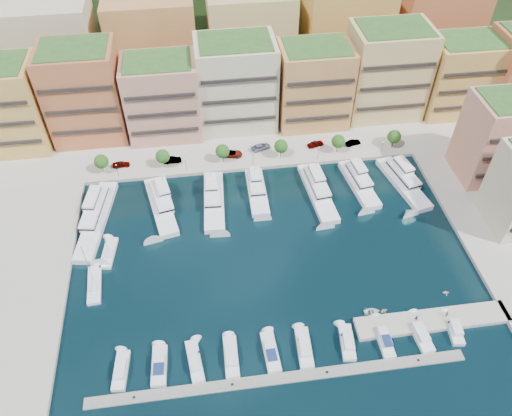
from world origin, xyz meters
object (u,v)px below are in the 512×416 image
Objects in this scene: tree_5 at (394,137)px; person_1 at (446,314)px; yacht_3 at (257,189)px; cruiser_6 at (347,342)px; yacht_6 at (402,180)px; car_0 at (121,164)px; cruiser_7 at (383,338)px; car_5 at (353,143)px; tender_3 at (446,292)px; lamppost_3 at (318,151)px; sailboat_1 at (94,286)px; tree_2 at (222,151)px; cruiser_4 at (271,352)px; cruiser_8 at (420,333)px; car_4 at (315,144)px; cruiser_9 at (454,329)px; lamppost_2 at (253,157)px; cruiser_3 at (231,357)px; yacht_1 at (161,203)px; yacht_5 at (359,181)px; car_2 at (232,154)px; lamppost_1 at (186,163)px; car_3 at (261,147)px; yacht_2 at (214,198)px; cruiser_2 at (195,362)px; tree_4 at (338,141)px; tree_3 at (281,146)px; cruiser_1 at (159,366)px; tender_0 at (372,312)px; lamppost_0 at (117,169)px; person_0 at (416,318)px; lamppost_4 at (382,145)px; cruiser_0 at (121,371)px; yacht_0 at (97,216)px; sailboat_2 at (109,253)px; tree_0 at (101,162)px; tree_1 at (163,156)px; car_1 at (172,160)px.

person_1 is (-7.24, -55.24, -2.93)m from tree_5.
yacht_3 is 10.38× the size of person_1.
person_1 reaches higher than cruiser_6.
car_0 is at bearing 167.77° from yacht_6.
car_5 is at bearing 80.07° from cruiser_7.
tender_3 is (16.84, 8.91, -0.18)m from cruiser_7.
lamppost_3 is 67.23m from sailboat_1.
tree_2 is 0.65× the size of cruiser_4.
car_4 is at bearing 97.09° from cruiser_8.
lamppost_2 is at bearing 121.03° from cruiser_9.
yacht_1 is at bearing 106.83° from cruiser_3.
yacht_5 is at bearing 1.39° from yacht_1.
person_1 is at bearing -136.89° from car_2.
car_3 is at bearing 17.16° from lamppost_1.
yacht_2 reaches higher than cruiser_2.
tree_4 is 24.13m from lamppost_2.
person_1 is (-0.80, 2.84, 1.27)m from cruiser_9.
tree_3 reaches higher than cruiser_8.
yacht_6 is 2.55× the size of cruiser_1.
lamppost_1 is at bearing 37.69° from tender_0.
car_0 reaches higher than car_5.
lamppost_0 is at bearing 78.84° from car_4.
yacht_2 reaches higher than lamppost_2.
tree_3 is 32.00m from tree_5.
sailboat_1 reaches higher than yacht_1.
person_0 is (-13.65, -55.26, -2.96)m from tree_5.
tree_5 is 45.54m from car_2.
lamppost_4 is 0.50× the size of cruiser_1.
tender_3 is (68.18, 8.88, -0.16)m from cruiser_0.
lamppost_3 reaches higher than car_5.
yacht_0 is 82.87m from tender_3.
cruiser_0 is at bearing -104.65° from lamppost_1.
lamppost_1 is 0.16× the size of yacht_0.
sailboat_2 is 2.33× the size of car_3.
person_0 reaches higher than cruiser_4.
cruiser_4 is at bearing -152.38° from car_0.
sailboat_1 is (-47.41, -37.10, -4.44)m from tree_3.
cruiser_2 is 5.59× the size of person_1.
tree_4 is 7.06m from car_4.
cruiser_4 is 67.83m from car_0.
lamppost_4 is 0.20× the size of yacht_1.
tree_0 is at bearing 121.83° from cruiser_4.
tree_1 is at bearing 78.96° from car_5.
cruiser_3 is 1.82× the size of car_1.
car_0 is at bearing -4.22° from person_0.
tree_1 is 58.28m from cruiser_1.
car_1 is (-21.70, 4.07, -2.03)m from lamppost_2.
sailboat_2 is at bearing 151.85° from cruiser_7.
cruiser_1 is 2.44× the size of tender_0.
cruiser_9 is 1.58× the size of car_4.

